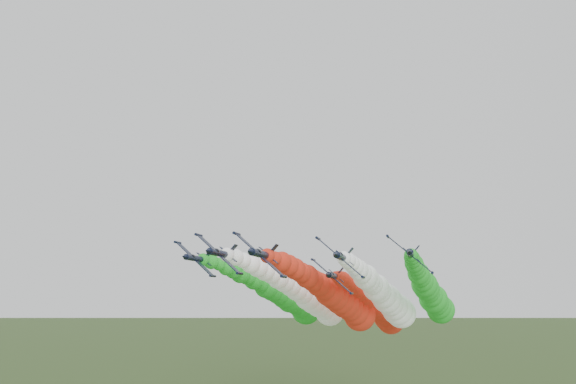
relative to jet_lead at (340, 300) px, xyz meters
name	(u,v)px	position (x,y,z in m)	size (l,w,h in m)	color
jet_lead	(340,300)	(0.00, 0.00, 0.00)	(15.66, 89.79, 20.29)	black
jet_inner_left	(308,297)	(-10.04, 8.18, 0.83)	(15.52, 89.66, 20.16)	black
jet_inner_right	(388,299)	(11.22, 13.00, 0.16)	(15.56, 89.70, 20.19)	black
jet_outer_left	(284,297)	(-20.29, 21.59, 0.92)	(15.98, 90.11, 20.61)	black
jet_outer_right	(432,295)	(23.06, 21.28, 1.31)	(15.47, 89.60, 20.10)	black
jet_trail	(378,309)	(7.04, 31.35, -2.79)	(15.76, 89.89, 20.39)	black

